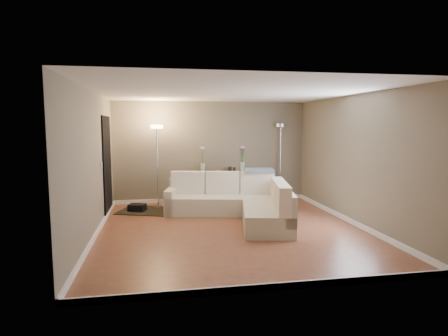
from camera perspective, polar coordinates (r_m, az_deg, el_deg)
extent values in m
cube|color=brown|center=(7.31, 1.11, -9.35)|extent=(5.00, 5.50, 0.01)
cube|color=white|center=(7.05, 1.15, 11.50)|extent=(5.00, 5.50, 0.01)
cube|color=#746B59|center=(9.77, -2.00, 2.45)|extent=(5.00, 0.02, 2.60)
cube|color=#746B59|center=(4.41, 8.08, -2.60)|extent=(5.00, 0.02, 2.60)
cube|color=#746B59|center=(7.02, -19.40, 0.49)|extent=(0.02, 5.50, 2.60)
cube|color=#746B59|center=(7.94, 19.21, 1.15)|extent=(0.02, 5.50, 2.60)
cube|color=white|center=(9.92, -1.95, -4.78)|extent=(5.00, 0.03, 0.10)
cube|color=white|center=(4.79, 7.74, -17.49)|extent=(5.00, 0.03, 0.10)
cube|color=white|center=(7.25, -18.82, -9.38)|extent=(0.03, 5.50, 0.10)
cube|color=white|center=(8.13, 18.72, -7.66)|extent=(0.03, 5.50, 0.10)
cube|color=black|center=(8.71, -17.35, 0.34)|extent=(0.02, 1.20, 2.20)
cube|color=white|center=(7.87, -18.16, 0.41)|extent=(0.02, 0.08, 0.12)
cube|color=beige|center=(8.57, 0.08, -5.54)|extent=(2.74, 1.40, 0.40)
cube|color=beige|center=(8.87, 0.13, -3.29)|extent=(2.60, 0.71, 0.56)
cube|color=beige|center=(8.67, -8.08, -4.93)|extent=(0.36, 0.92, 0.56)
cube|color=beige|center=(7.38, 6.56, -7.58)|extent=(1.20, 1.76, 0.40)
cube|color=beige|center=(7.79, 8.87, -4.74)|extent=(0.69, 2.50, 0.56)
cube|color=#F4E1C7|center=(8.79, -5.46, -2.21)|extent=(0.81, 0.37, 0.52)
cube|color=#F4E1C7|center=(8.73, -0.21, -2.24)|extent=(0.81, 0.37, 0.52)
cube|color=#F4E1C7|center=(8.74, 5.07, -2.25)|extent=(0.81, 0.37, 0.52)
cube|color=#F4E1C7|center=(7.60, 8.22, -3.63)|extent=(0.36, 0.75, 0.52)
cube|color=#F4E1C7|center=(6.86, 8.96, -4.73)|extent=(0.36, 0.75, 0.52)
cube|color=slate|center=(8.73, 5.40, -0.36)|extent=(0.71, 0.48, 0.09)
cube|color=black|center=(9.78, -0.17, -0.68)|extent=(1.31, 0.49, 0.04)
cube|color=black|center=(9.55, -3.34, -3.25)|extent=(0.05, 0.05, 0.75)
cube|color=black|center=(9.82, -3.71, -2.99)|extent=(0.05, 0.05, 0.75)
cube|color=black|center=(9.89, 3.34, -2.92)|extent=(0.05, 0.05, 0.75)
cube|color=black|center=(10.14, 2.81, -2.67)|extent=(0.05, 0.05, 0.75)
cube|color=black|center=(9.87, -0.17, -4.08)|extent=(1.23, 0.45, 0.03)
cube|color=#BF3333|center=(9.72, -3.16, -3.61)|extent=(0.05, 0.16, 0.19)
cube|color=#3359A5|center=(9.72, -2.92, -3.54)|extent=(0.05, 0.16, 0.21)
cube|color=gold|center=(9.73, -2.66, -3.47)|extent=(0.06, 0.16, 0.23)
cube|color=#3F7F4C|center=(9.75, -2.36, -3.57)|extent=(0.06, 0.16, 0.19)
cube|color=#994C99|center=(9.76, -2.10, -3.50)|extent=(0.05, 0.16, 0.21)
cube|color=orange|center=(9.77, -1.87, -3.44)|extent=(0.05, 0.16, 0.23)
cube|color=#262626|center=(9.78, -1.61, -3.54)|extent=(0.06, 0.16, 0.19)
cube|color=#4C99B2|center=(9.79, -1.31, -3.47)|extent=(0.06, 0.16, 0.21)
cube|color=#B2A58C|center=(9.80, -1.05, -3.40)|extent=(0.05, 0.16, 0.23)
cube|color=brown|center=(9.82, -0.82, -3.50)|extent=(0.05, 0.16, 0.19)
cube|color=navy|center=(9.83, -0.56, -3.43)|extent=(0.06, 0.16, 0.21)
cube|color=gold|center=(9.84, -0.27, -3.36)|extent=(0.06, 0.16, 0.23)
cube|color=black|center=(9.90, -0.45, 1.67)|extent=(0.90, 0.14, 0.71)
cube|color=white|center=(9.88, -0.41, 1.66)|extent=(0.78, 0.10, 0.59)
cube|color=orange|center=(9.71, -0.79, -0.46)|extent=(0.19, 0.14, 0.04)
cube|color=black|center=(9.77, 0.90, -0.16)|extent=(0.10, 0.03, 0.13)
cube|color=black|center=(9.81, 1.56, -0.19)|extent=(0.08, 0.03, 0.11)
cylinder|color=silver|center=(9.62, -3.27, 0.05)|extent=(0.13, 0.13, 0.24)
cylinder|color=#38722D|center=(9.59, -3.38, 1.68)|extent=(0.10, 0.02, 0.41)
sphere|color=#E5598C|center=(9.57, -3.51, 2.91)|extent=(0.08, 0.08, 0.07)
cylinder|color=#38722D|center=(9.59, -3.33, 1.74)|extent=(0.05, 0.01, 0.43)
sphere|color=white|center=(9.58, -3.40, 3.03)|extent=(0.08, 0.08, 0.07)
cylinder|color=#38722D|center=(9.60, -3.28, 1.80)|extent=(0.01, 0.01, 0.45)
sphere|color=#598CE5|center=(9.58, -3.29, 3.15)|extent=(0.08, 0.08, 0.07)
cylinder|color=#38722D|center=(9.60, -3.22, 1.69)|extent=(0.05, 0.01, 0.41)
sphere|color=#E58C4C|center=(9.59, -3.17, 2.92)|extent=(0.08, 0.08, 0.07)
cylinder|color=#38722D|center=(9.60, -3.18, 1.75)|extent=(0.10, 0.02, 0.42)
sphere|color=#D866B2|center=(9.59, -3.06, 3.04)|extent=(0.08, 0.08, 0.07)
cylinder|color=silver|center=(9.93, 2.82, 0.25)|extent=(0.13, 0.13, 0.24)
cylinder|color=#38722D|center=(9.89, 2.74, 1.83)|extent=(0.10, 0.02, 0.41)
sphere|color=#E5598C|center=(9.87, 2.63, 3.02)|extent=(0.08, 0.08, 0.07)
cylinder|color=#38722D|center=(9.90, 2.78, 1.89)|extent=(0.05, 0.01, 0.43)
sphere|color=white|center=(9.88, 2.73, 3.14)|extent=(0.08, 0.08, 0.07)
cylinder|color=#38722D|center=(9.90, 2.83, 1.95)|extent=(0.01, 0.01, 0.45)
sphere|color=#598CE5|center=(9.88, 2.84, 3.26)|extent=(0.08, 0.08, 0.07)
cylinder|color=#38722D|center=(9.90, 2.88, 1.84)|extent=(0.05, 0.01, 0.41)
sphere|color=#E58C4C|center=(9.89, 2.94, 3.03)|extent=(0.08, 0.08, 0.07)
cylinder|color=#38722D|center=(9.91, 2.92, 1.89)|extent=(0.10, 0.02, 0.42)
sphere|color=#D866B2|center=(9.90, 3.05, 3.14)|extent=(0.08, 0.08, 0.07)
cylinder|color=silver|center=(9.29, -9.95, -5.86)|extent=(0.33, 0.33, 0.03)
cylinder|color=silver|center=(9.14, -10.07, -0.01)|extent=(0.04, 0.04, 1.91)
cylinder|color=#FFBF72|center=(9.08, -10.20, 6.22)|extent=(0.36, 0.36, 0.09)
cylinder|color=silver|center=(10.20, 8.47, -4.73)|extent=(0.32, 0.32, 0.03)
cylinder|color=silver|center=(10.05, 8.57, 0.69)|extent=(0.03, 0.03, 1.94)
cylinder|color=silver|center=(10.00, 8.66, 6.44)|extent=(0.35, 0.35, 0.09)
cube|color=black|center=(8.98, -11.43, -6.37)|extent=(1.56, 1.36, 0.02)
cube|color=black|center=(8.97, -13.08, -6.12)|extent=(0.44, 0.37, 0.24)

